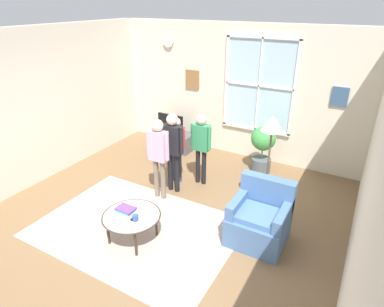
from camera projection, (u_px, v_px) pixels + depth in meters
ground_plane at (150, 230)px, 4.87m from camera, size 5.84×6.80×0.02m
back_wall at (237, 92)px, 6.76m from camera, size 5.24×0.17×2.71m
side_wall_left at (15, 114)px, 5.47m from camera, size 0.12×6.20×2.71m
side_wall_right at (371, 202)px, 3.10m from camera, size 0.12×6.20×2.71m
area_rug at (137, 228)px, 4.89m from camera, size 2.90×2.04×0.01m
tv_stand at (171, 140)px, 7.44m from camera, size 1.03×0.47×0.39m
television at (170, 123)px, 7.26m from camera, size 0.62×0.08×0.41m
armchair at (260, 220)px, 4.54m from camera, size 0.76×0.74×0.87m
coffee_table at (132, 217)px, 4.50m from camera, size 0.81×0.81×0.42m
book_stack at (126, 209)px, 4.58m from camera, size 0.26×0.19×0.05m
cup at (135, 218)px, 4.37m from camera, size 0.08×0.08×0.08m
remote_near_books at (134, 217)px, 4.43m from camera, size 0.05×0.14×0.02m
person_black_shirt at (173, 144)px, 5.49m from camera, size 0.43×0.20×1.43m
person_pink_shirt at (158, 150)px, 5.29m from camera, size 0.43×0.19×1.41m
person_green_shirt at (201, 141)px, 5.75m from camera, size 0.40×0.18×1.33m
person_red_shirt at (176, 142)px, 5.85m from camera, size 0.37×0.17×1.24m
potted_plant_by_window at (263, 146)px, 6.28m from camera, size 0.47×0.47×0.94m
floor_lamp at (271, 134)px, 4.66m from camera, size 0.32×0.32×1.63m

